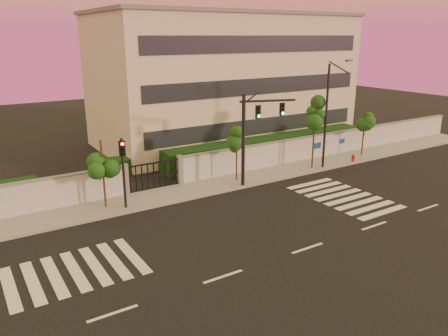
% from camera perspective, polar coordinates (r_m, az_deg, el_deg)
% --- Properties ---
extents(ground, '(120.00, 120.00, 0.00)m').
position_cam_1_polar(ground, '(22.59, 10.84, -10.26)').
color(ground, black).
rests_on(ground, ground).
extents(sidewalk, '(60.00, 3.00, 0.15)m').
position_cam_1_polar(sidewalk, '(30.36, -2.73, -2.58)').
color(sidewalk, gray).
rests_on(sidewalk, ground).
extents(perimeter_wall, '(60.00, 0.36, 2.20)m').
position_cam_1_polar(perimeter_wall, '(31.34, -3.95, -0.05)').
color(perimeter_wall, '#B4B7BB').
rests_on(perimeter_wall, ground).
extents(hedge_row, '(41.00, 4.25, 1.80)m').
position_cam_1_polar(hedge_row, '(34.21, -4.58, 0.96)').
color(hedge_row, black).
rests_on(hedge_row, ground).
extents(institutional_building, '(24.40, 12.40, 12.25)m').
position_cam_1_polar(institutional_building, '(43.29, 0.00, 11.58)').
color(institutional_building, beige).
rests_on(institutional_building, ground).
extents(road_markings, '(57.00, 7.62, 0.02)m').
position_cam_1_polar(road_markings, '(24.30, 1.98, -7.89)').
color(road_markings, silver).
rests_on(road_markings, ground).
extents(street_tree_c, '(1.50, 1.20, 4.35)m').
position_cam_1_polar(street_tree_c, '(26.88, -15.62, 1.19)').
color(street_tree_c, '#382314').
rests_on(street_tree_c, ground).
extents(street_tree_d, '(1.41, 1.12, 4.22)m').
position_cam_1_polar(street_tree_d, '(30.87, 1.69, 3.63)').
color(street_tree_d, '#382314').
rests_on(street_tree_d, ground).
extents(street_tree_e, '(1.61, 1.28, 5.62)m').
position_cam_1_polar(street_tree_e, '(34.52, 11.79, 6.46)').
color(street_tree_e, '#382314').
rests_on(street_tree_e, ground).
extents(street_tree_f, '(1.50, 1.19, 4.41)m').
position_cam_1_polar(street_tree_f, '(39.61, 17.91, 6.01)').
color(street_tree_f, '#382314').
rests_on(street_tree_f, ground).
extents(traffic_signal_main, '(4.05, 1.48, 6.54)m').
position_cam_1_polar(traffic_signal_main, '(30.06, 3.87, 5.24)').
color(traffic_signal_main, black).
rests_on(traffic_signal_main, ground).
extents(traffic_signal_secondary, '(0.35, 0.34, 4.48)m').
position_cam_1_polar(traffic_signal_secondary, '(26.51, -13.04, 0.36)').
color(traffic_signal_secondary, black).
rests_on(traffic_signal_secondary, ground).
extents(streetlight_east, '(0.51, 2.06, 8.57)m').
position_cam_1_polar(streetlight_east, '(34.52, 13.43, 7.19)').
color(streetlight_east, black).
rests_on(streetlight_east, ground).
extents(fire_hydrant, '(0.31, 0.29, 0.77)m').
position_cam_1_polar(fire_hydrant, '(37.81, 16.50, 1.17)').
color(fire_hydrant, red).
rests_on(fire_hydrant, ground).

